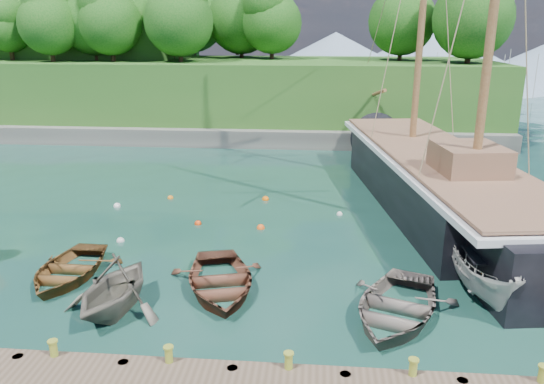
{
  "coord_description": "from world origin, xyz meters",
  "views": [
    {
      "loc": [
        2.57,
        -16.26,
        8.61
      ],
      "look_at": [
        0.71,
        4.97,
        2.0
      ],
      "focal_mm": 35.0,
      "sensor_mm": 36.0,
      "label": 1
    }
  ],
  "objects": [
    {
      "name": "rowboat_1",
      "position": [
        -3.69,
        -1.78,
        0.0
      ],
      "size": [
        3.74,
        4.18,
        1.97
      ],
      "primitive_type": "imported",
      "rotation": [
        0.0,
        0.0,
        -0.15
      ],
      "color": "#635D52",
      "rests_on": "ground"
    },
    {
      "name": "mooring_buoy_4",
      "position": [
        -5.1,
        9.78,
        0.0
      ],
      "size": [
        0.31,
        0.31,
        0.31
      ],
      "primitive_type": "sphere",
      "color": "orange",
      "rests_on": "ground"
    },
    {
      "name": "ground",
      "position": [
        0.0,
        0.0,
        0.0
      ],
      "size": [
        160.0,
        160.0,
        0.0
      ],
      "primitive_type": "plane",
      "color": "#163D32",
      "rests_on": "ground"
    },
    {
      "name": "dock_east",
      "position": [
        11.5,
        7.0,
        0.43
      ],
      "size": [
        3.2,
        24.0,
        1.1
      ],
      "color": "brown",
      "rests_on": "ground"
    },
    {
      "name": "bollard_0",
      "position": [
        -4.0,
        -5.1,
        0.0
      ],
      "size": [
        0.26,
        0.26,
        0.45
      ],
      "primitive_type": "cylinder",
      "color": "olive",
      "rests_on": "ground"
    },
    {
      "name": "cabin_boat_white",
      "position": [
        8.27,
        0.41,
        0.0
      ],
      "size": [
        1.9,
        4.95,
        1.9
      ],
      "primitive_type": "imported",
      "rotation": [
        0.0,
        0.0,
        0.01
      ],
      "color": "silver",
      "rests_on": "ground"
    },
    {
      "name": "rowboat_3",
      "position": [
        5.1,
        -1.4,
        0.0
      ],
      "size": [
        4.97,
        5.78,
        1.01
      ],
      "primitive_type": "imported",
      "rotation": [
        0.0,
        0.0,
        -0.36
      ],
      "color": "#615751",
      "rests_on": "ground"
    },
    {
      "name": "headland",
      "position": [
        -12.88,
        31.36,
        5.54
      ],
      "size": [
        51.0,
        19.31,
        12.9
      ],
      "color": "#474744",
      "rests_on": "ground"
    },
    {
      "name": "rowboat_0",
      "position": [
        -6.28,
        0.38,
        0.0
      ],
      "size": [
        3.15,
        4.32,
        0.88
      ],
      "primitive_type": "imported",
      "rotation": [
        0.0,
        0.0,
        -0.03
      ],
      "color": "brown",
      "rests_on": "ground"
    },
    {
      "name": "schooner",
      "position": [
        8.48,
        9.54,
        1.18
      ],
      "size": [
        8.21,
        28.62,
        21.23
      ],
      "rotation": [
        0.0,
        0.0,
        0.14
      ],
      "color": "black",
      "rests_on": "ground"
    },
    {
      "name": "mooring_buoy_0",
      "position": [
        -5.61,
        3.81,
        0.0
      ],
      "size": [
        0.33,
        0.33,
        0.33
      ],
      "primitive_type": "sphere",
      "color": "silver",
      "rests_on": "ground"
    },
    {
      "name": "mooring_buoy_1",
      "position": [
        -2.81,
        6.12,
        0.0
      ],
      "size": [
        0.32,
        0.32,
        0.32
      ],
      "primitive_type": "sphere",
      "color": "red",
      "rests_on": "ground"
    },
    {
      "name": "mooring_buoy_6",
      "position": [
        -7.42,
        8.22,
        0.0
      ],
      "size": [
        0.36,
        0.36,
        0.36
      ],
      "primitive_type": "sphere",
      "color": "silver",
      "rests_on": "ground"
    },
    {
      "name": "mooring_buoy_3",
      "position": [
        3.72,
        7.99,
        0.0
      ],
      "size": [
        0.28,
        0.28,
        0.28
      ],
      "primitive_type": "sphere",
      "color": "silver",
      "rests_on": "ground"
    },
    {
      "name": "rowboat_2",
      "position": [
        -0.65,
        -0.12,
        0.0
      ],
      "size": [
        4.42,
        5.37,
        0.97
      ],
      "primitive_type": "imported",
      "rotation": [
        0.0,
        0.0,
        0.26
      ],
      "color": "#563122",
      "rests_on": "ground"
    },
    {
      "name": "bollard_1",
      "position": [
        -1.0,
        -5.1,
        0.0
      ],
      "size": [
        0.26,
        0.26,
        0.45
      ],
      "primitive_type": "cylinder",
      "color": "olive",
      "rests_on": "ground"
    },
    {
      "name": "distant_ridge",
      "position": [
        4.3,
        70.0,
        4.35
      ],
      "size": [
        117.0,
        40.0,
        10.0
      ],
      "color": "#728CA5",
      "rests_on": "ground"
    },
    {
      "name": "mooring_buoy_5",
      "position": [
        -0.08,
        10.0,
        0.0
      ],
      "size": [
        0.36,
        0.36,
        0.36
      ],
      "primitive_type": "sphere",
      "color": "#E46109",
      "rests_on": "ground"
    },
    {
      "name": "mooring_buoy_2",
      "position": [
        0.12,
        5.83,
        0.0
      ],
      "size": [
        0.37,
        0.37,
        0.37
      ],
      "primitive_type": "sphere",
      "color": "#F95815",
      "rests_on": "ground"
    }
  ]
}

